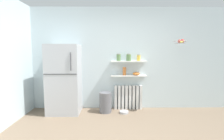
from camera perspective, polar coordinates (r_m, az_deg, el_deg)
name	(u,v)px	position (r m, az deg, el deg)	size (l,w,h in m)	color
ground_plane	(121,135)	(3.26, 3.10, -20.83)	(7.04, 7.04, 0.00)	#7A6651
back_wall	(118,59)	(4.46, 1.92, 3.81)	(7.04, 0.10, 2.60)	silver
refrigerator	(64,79)	(4.28, -15.65, -2.89)	(0.76, 0.68, 1.65)	#B7BABF
radiator	(128,97)	(4.50, 5.41, -9.01)	(0.72, 0.12, 0.61)	white
wall_shelf_lower	(128,76)	(4.36, 5.52, -1.90)	(0.90, 0.22, 0.03)	white
wall_shelf_upper	(129,61)	(4.32, 5.57, 2.88)	(0.90, 0.22, 0.03)	white
storage_jar_0	(119,57)	(4.30, 2.24, 4.24)	(0.10, 0.10, 0.18)	#5B7F4C
storage_jar_1	(129,57)	(4.32, 5.59, 4.23)	(0.11, 0.11, 0.18)	#5B7F4C
storage_jar_2	(139,58)	(4.35, 8.89, 4.07)	(0.09, 0.09, 0.16)	yellow
vase	(124,71)	(4.34, 4.16, -0.40)	(0.08, 0.08, 0.21)	#CC7033
shelf_bowl	(136,74)	(4.38, 8.08, -1.20)	(0.18, 0.18, 0.08)	orange
trash_bin	(105,102)	(4.25, -2.21, -10.75)	(0.30, 0.30, 0.49)	slate
pet_food_bowl	(124,112)	(4.27, 4.02, -13.82)	(0.22, 0.22, 0.05)	#B7B7BC
hanging_fruit_basket	(181,42)	(4.31, 21.95, 8.79)	(0.30, 0.30, 0.10)	#B2B2B7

